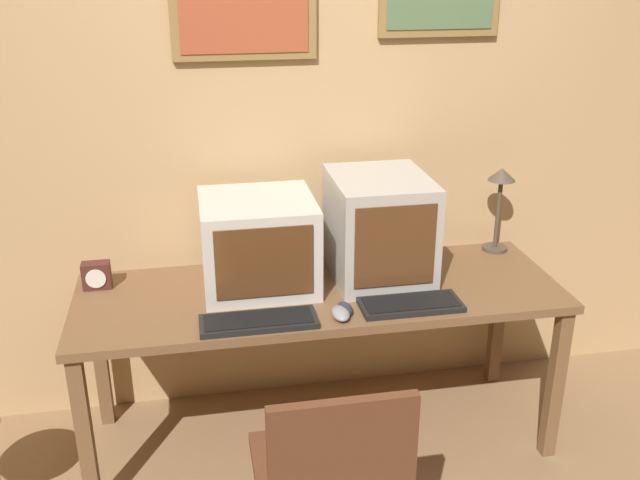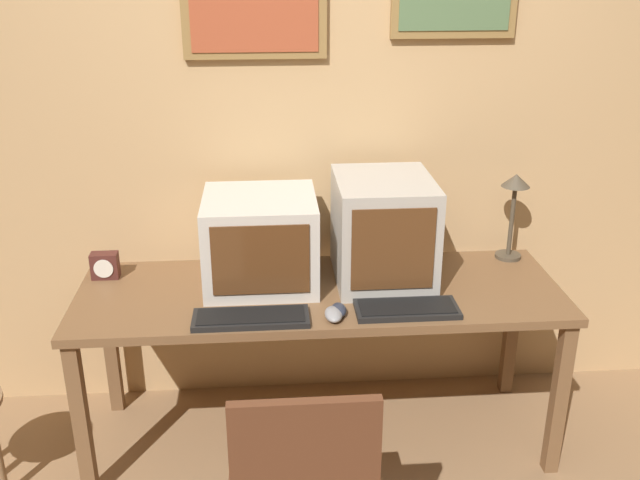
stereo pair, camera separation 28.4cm
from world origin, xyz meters
TOP-DOWN VIEW (x-y plane):
  - wall_back at (0.00, 1.40)m, footprint 8.00×0.08m
  - desk at (0.00, 0.95)m, footprint 1.98×0.68m
  - monitor_left at (-0.24, 1.05)m, footprint 0.46×0.45m
  - monitor_right at (0.27, 1.05)m, footprint 0.39×0.48m
  - keyboard_main at (-0.28, 0.70)m, footprint 0.44×0.16m
  - keyboard_side at (0.32, 0.73)m, footprint 0.40×0.17m
  - mouse_near_keyboard at (0.03, 0.70)m, footprint 0.07×0.12m
  - mouse_far_corner at (0.05, 0.73)m, footprint 0.06×0.10m
  - desk_clock at (-0.90, 1.14)m, footprint 0.11×0.07m
  - desk_lamp at (0.88, 1.21)m, footprint 0.12×0.12m

SIDE VIEW (x-z plane):
  - desk at x=0.00m, z-range 0.29..1.03m
  - keyboard_side at x=0.32m, z-range 0.73..0.76m
  - keyboard_main at x=-0.28m, z-range 0.73..0.76m
  - mouse_far_corner at x=0.05m, z-range 0.73..0.77m
  - mouse_near_keyboard at x=0.03m, z-range 0.73..0.77m
  - desk_clock at x=-0.90m, z-range 0.73..0.85m
  - monitor_left at x=-0.24m, z-range 0.73..1.10m
  - monitor_right at x=0.27m, z-range 0.73..1.17m
  - desk_lamp at x=0.88m, z-range 0.82..1.21m
  - wall_back at x=0.00m, z-range 0.01..2.61m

